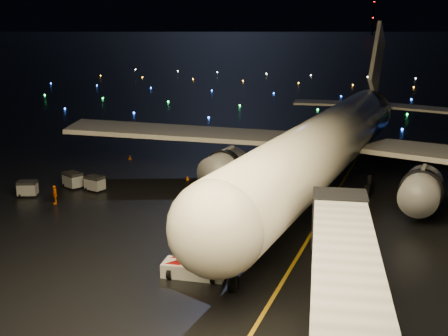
% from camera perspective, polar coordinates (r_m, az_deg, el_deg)
% --- Properties ---
extents(ground, '(2000.00, 2000.00, 0.00)m').
position_cam_1_polar(ground, '(330.51, 17.19, 11.09)').
color(ground, black).
rests_on(ground, ground).
extents(lane_centre, '(0.25, 80.00, 0.02)m').
position_cam_1_polar(lane_centre, '(48.14, 9.44, -5.67)').
color(lane_centre, gold).
rests_on(lane_centre, ground).
extents(airliner, '(62.39, 59.66, 16.63)m').
position_cam_1_polar(airliner, '(57.33, 11.20, 6.09)').
color(airliner, silver).
rests_on(airliner, ground).
extents(belt_loader, '(6.35, 2.45, 3.00)m').
position_cam_1_polar(belt_loader, '(37.80, -3.08, -8.84)').
color(belt_loader, silver).
rests_on(belt_loader, ground).
extents(crew_c, '(0.98, 1.10, 1.80)m').
position_cam_1_polar(crew_c, '(54.83, -16.80, -2.60)').
color(crew_c, '#FE6D00').
rests_on(crew_c, ground).
extents(safety_cone_0, '(0.46, 0.46, 0.47)m').
position_cam_1_polar(safety_cone_0, '(51.10, -5.32, -4.06)').
color(safety_cone_0, orange).
rests_on(safety_cone_0, ground).
extents(safety_cone_1, '(0.44, 0.44, 0.46)m').
position_cam_1_polar(safety_cone_1, '(58.50, 2.17, -1.59)').
color(safety_cone_1, orange).
rests_on(safety_cone_1, ground).
extents(safety_cone_2, '(0.48, 0.48, 0.45)m').
position_cam_1_polar(safety_cone_2, '(60.71, -3.72, -1.01)').
color(safety_cone_2, orange).
rests_on(safety_cone_2, ground).
extents(safety_cone_3, '(0.56, 0.56, 0.52)m').
position_cam_1_polar(safety_cone_3, '(70.60, -9.53, 1.07)').
color(safety_cone_3, orange).
rests_on(safety_cone_3, ground).
extents(radio_mast, '(1.80, 1.80, 64.00)m').
position_cam_1_polar(radio_mast, '(773.80, 14.97, 15.27)').
color(radio_mast, black).
rests_on(radio_mast, ground).
extents(taxiway_lights, '(164.00, 92.00, 0.36)m').
position_cam_1_polar(taxiway_lights, '(137.94, 11.94, 7.48)').
color(taxiway_lights, black).
rests_on(taxiway_lights, ground).
extents(baggage_cart_0, '(1.99, 1.57, 1.52)m').
position_cam_1_polar(baggage_cart_0, '(58.05, -12.99, -1.55)').
color(baggage_cart_0, gray).
rests_on(baggage_cart_0, ground).
extents(baggage_cart_1, '(2.28, 1.98, 1.62)m').
position_cam_1_polar(baggage_cart_1, '(59.62, -15.12, -1.20)').
color(baggage_cart_1, gray).
rests_on(baggage_cart_1, ground).
extents(baggage_cart_2, '(2.15, 1.87, 1.52)m').
position_cam_1_polar(baggage_cart_2, '(58.11, -19.33, -1.99)').
color(baggage_cart_2, gray).
rests_on(baggage_cart_2, ground).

